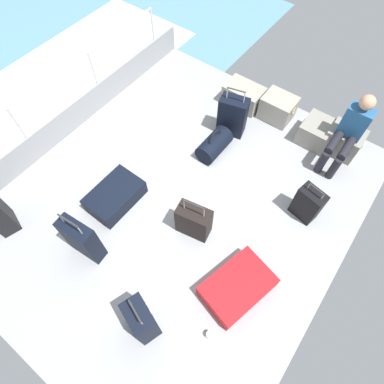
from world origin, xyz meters
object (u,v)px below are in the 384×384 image
(suitcase_0, at_px, (237,287))
(suitcase_3, at_px, (308,204))
(suitcase_1, at_px, (142,320))
(suitcase_7, at_px, (232,116))
(cargo_crate_2, at_px, (320,134))
(cargo_crate_3, at_px, (343,141))
(paper_cup, at_px, (210,335))
(passenger_seated, at_px, (349,131))
(duffel_bag, at_px, (214,145))
(suitcase_2, at_px, (115,196))
(suitcase_6, at_px, (194,221))
(cargo_crate_1, at_px, (278,108))
(cargo_crate_0, at_px, (243,96))
(suitcase_5, at_px, (82,239))

(suitcase_0, relative_size, suitcase_3, 1.43)
(suitcase_1, height_order, suitcase_7, suitcase_1)
(suitcase_0, bearing_deg, cargo_crate_2, 94.76)
(cargo_crate_3, bearing_deg, paper_cup, -91.34)
(passenger_seated, height_order, suitcase_0, passenger_seated)
(duffel_bag, xyz_separation_m, paper_cup, (1.44, -2.17, -0.11))
(duffel_bag, relative_size, paper_cup, 5.63)
(suitcase_2, xyz_separation_m, suitcase_7, (0.57, 2.03, 0.21))
(cargo_crate_3, xyz_separation_m, suitcase_7, (-1.55, -0.67, 0.12))
(suitcase_2, height_order, suitcase_6, suitcase_6)
(suitcase_6, xyz_separation_m, suitcase_7, (-0.56, 1.74, 0.07))
(cargo_crate_1, xyz_separation_m, suitcase_3, (1.17, -1.36, 0.07))
(suitcase_7, bearing_deg, cargo_crate_0, 105.38)
(suitcase_3, bearing_deg, suitcase_1, -108.11)
(cargo_crate_0, bearing_deg, suitcase_2, -98.51)
(suitcase_6, bearing_deg, cargo_crate_3, 67.71)
(cargo_crate_0, bearing_deg, paper_cup, -63.58)
(cargo_crate_1, height_order, suitcase_0, cargo_crate_1)
(paper_cup, bearing_deg, cargo_crate_3, 88.66)
(passenger_seated, bearing_deg, cargo_crate_1, 169.44)
(cargo_crate_3, bearing_deg, duffel_bag, -142.17)
(cargo_crate_2, bearing_deg, paper_cup, -85.52)
(passenger_seated, distance_m, suitcase_0, 2.60)
(cargo_crate_3, distance_m, paper_cup, 3.36)
(suitcase_5, bearing_deg, duffel_bag, 80.75)
(cargo_crate_1, xyz_separation_m, suitcase_5, (-0.77, -3.46, 0.15))
(suitcase_3, height_order, duffel_bag, suitcase_3)
(cargo_crate_3, bearing_deg, suitcase_6, -112.29)
(cargo_crate_1, height_order, paper_cup, cargo_crate_1)
(cargo_crate_1, bearing_deg, suitcase_3, -49.32)
(suitcase_0, bearing_deg, suitcase_5, -158.45)
(cargo_crate_2, distance_m, paper_cup, 3.32)
(cargo_crate_3, relative_size, suitcase_3, 0.82)
(cargo_crate_3, distance_m, suitcase_6, 2.61)
(suitcase_0, relative_size, suitcase_6, 1.30)
(suitcase_3, distance_m, suitcase_7, 1.73)
(cargo_crate_2, distance_m, suitcase_7, 1.37)
(suitcase_3, bearing_deg, cargo_crate_2, 106.72)
(suitcase_3, height_order, suitcase_5, suitcase_5)
(cargo_crate_0, height_order, suitcase_6, suitcase_6)
(suitcase_1, height_order, suitcase_6, suitcase_1)
(cargo_crate_2, relative_size, duffel_bag, 1.10)
(suitcase_6, height_order, duffel_bag, suitcase_6)
(suitcase_0, relative_size, suitcase_2, 1.20)
(suitcase_2, bearing_deg, suitcase_6, 14.08)
(passenger_seated, bearing_deg, suitcase_3, -87.49)
(cargo_crate_0, xyz_separation_m, suitcase_5, (-0.17, -3.40, 0.18))
(suitcase_3, height_order, suitcase_7, suitcase_7)
(cargo_crate_0, relative_size, suitcase_6, 0.92)
(cargo_crate_3, height_order, suitcase_3, suitcase_3)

